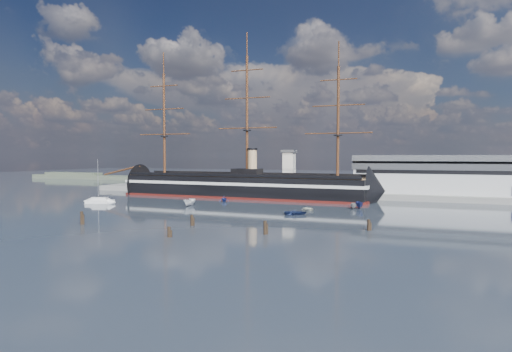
% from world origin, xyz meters
% --- Properties ---
extents(ground, '(600.00, 600.00, 0.00)m').
position_xyz_m(ground, '(0.00, 40.00, 0.00)').
color(ground, '#293441').
rests_on(ground, ground).
extents(quay, '(180.00, 18.00, 2.00)m').
position_xyz_m(quay, '(10.00, 76.00, 0.00)').
color(quay, slate).
rests_on(quay, ground).
extents(warehouse, '(63.00, 21.00, 11.60)m').
position_xyz_m(warehouse, '(58.00, 80.00, 7.98)').
color(warehouse, '#B7BABC').
rests_on(warehouse, ground).
extents(quay_tower, '(5.00, 5.00, 15.00)m').
position_xyz_m(quay_tower, '(3.00, 73.00, 9.75)').
color(quay_tower, silver).
rests_on(quay_tower, ground).
extents(shoreline, '(120.00, 10.00, 4.00)m').
position_xyz_m(shoreline, '(-139.23, 135.00, 1.45)').
color(shoreline, '#3F4C38').
rests_on(shoreline, ground).
extents(warship, '(113.16, 19.49, 53.94)m').
position_xyz_m(warship, '(-12.37, 60.00, 4.04)').
color(warship, black).
rests_on(warship, ground).
extents(sailboat, '(8.94, 5.09, 13.74)m').
position_xyz_m(sailboat, '(-44.34, 26.19, 0.87)').
color(sailboat, silver).
rests_on(sailboat, ground).
extents(motorboat_a, '(6.64, 2.53, 2.64)m').
position_xyz_m(motorboat_a, '(-14.90, 30.26, 0.00)').
color(motorboat_a, white).
rests_on(motorboat_a, ground).
extents(motorboat_b, '(2.65, 3.84, 1.66)m').
position_xyz_m(motorboat_b, '(19.33, 23.52, 0.00)').
color(motorboat_b, navy).
rests_on(motorboat_b, ground).
extents(motorboat_c, '(5.06, 1.95, 2.01)m').
position_xyz_m(motorboat_c, '(31.27, 41.03, 0.00)').
color(motorboat_c, gray).
rests_on(motorboat_c, ground).
extents(motorboat_d, '(6.27, 5.55, 2.16)m').
position_xyz_m(motorboat_d, '(-10.56, 44.89, 0.00)').
color(motorboat_d, navy).
rests_on(motorboat_d, ground).
extents(motorboat_e, '(2.48, 2.57, 1.19)m').
position_xyz_m(motorboat_e, '(20.39, 33.10, 0.00)').
color(motorboat_e, silver).
rests_on(motorboat_e, ground).
extents(motorboat_f, '(6.31, 3.56, 2.38)m').
position_xyz_m(motorboat_f, '(32.68, 42.44, 0.00)').
color(motorboat_f, navy).
rests_on(motorboat_f, ground).
extents(piling_near_left, '(0.64, 0.64, 3.50)m').
position_xyz_m(piling_near_left, '(-19.94, -7.56, 0.00)').
color(piling_near_left, black).
rests_on(piling_near_left, ground).
extents(piling_near_mid, '(0.64, 0.64, 2.60)m').
position_xyz_m(piling_near_mid, '(5.68, -13.35, 0.00)').
color(piling_near_mid, black).
rests_on(piling_near_mid, ground).
extents(piling_near_right, '(0.64, 0.64, 3.30)m').
position_xyz_m(piling_near_right, '(21.20, -4.59, 0.00)').
color(piling_near_right, black).
rests_on(piling_near_right, ground).
extents(piling_far_right, '(0.64, 0.64, 2.88)m').
position_xyz_m(piling_far_right, '(39.03, 6.81, 0.00)').
color(piling_far_right, black).
rests_on(piling_far_right, ground).
extents(piling_extra, '(0.64, 0.64, 3.00)m').
position_xyz_m(piling_extra, '(3.13, -0.41, 0.00)').
color(piling_extra, black).
rests_on(piling_extra, ground).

